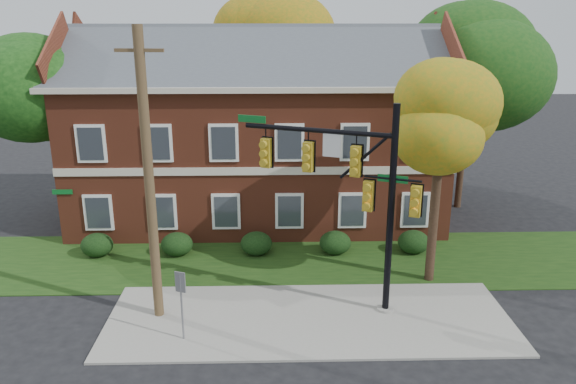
{
  "coord_description": "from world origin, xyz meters",
  "views": [
    {
      "loc": [
        -1.18,
        -16.31,
        10.11
      ],
      "look_at": [
        -0.69,
        3.0,
        4.06
      ],
      "focal_mm": 35.0,
      "sensor_mm": 36.0,
      "label": 1
    }
  ],
  "objects_px": {
    "hedge_far_right": "(413,242)",
    "sign_post": "(181,295)",
    "hedge_left": "(177,244)",
    "hedge_right": "(335,243)",
    "tree_left_rear": "(52,92)",
    "apartment_building": "(258,122)",
    "hedge_center": "(256,243)",
    "tree_right_rear": "(479,57)",
    "traffic_signal": "(353,184)",
    "hedge_far_left": "(97,245)",
    "tree_far_rear": "(282,38)",
    "tree_near_right": "(449,115)",
    "utility_pole": "(149,180)"
  },
  "relations": [
    {
      "from": "traffic_signal",
      "to": "utility_pole",
      "type": "xyz_separation_m",
      "value": [
        -6.8,
        -0.62,
        0.39
      ]
    },
    {
      "from": "tree_left_rear",
      "to": "utility_pole",
      "type": "bearing_deg",
      "value": -55.64
    },
    {
      "from": "hedge_left",
      "to": "hedge_far_left",
      "type": "bearing_deg",
      "value": 180.0
    },
    {
      "from": "hedge_far_left",
      "to": "sign_post",
      "type": "distance_m",
      "value": 8.5
    },
    {
      "from": "hedge_far_right",
      "to": "sign_post",
      "type": "distance_m",
      "value": 11.54
    },
    {
      "from": "tree_far_rear",
      "to": "tree_near_right",
      "type": "bearing_deg",
      "value": -69.73
    },
    {
      "from": "tree_near_right",
      "to": "traffic_signal",
      "type": "distance_m",
      "value": 4.61
    },
    {
      "from": "hedge_far_left",
      "to": "sign_post",
      "type": "bearing_deg",
      "value": -55.04
    },
    {
      "from": "hedge_right",
      "to": "sign_post",
      "type": "bearing_deg",
      "value": -129.44
    },
    {
      "from": "apartment_building",
      "to": "tree_far_rear",
      "type": "relative_size",
      "value": 1.63
    },
    {
      "from": "tree_right_rear",
      "to": "sign_post",
      "type": "bearing_deg",
      "value": -136.04
    },
    {
      "from": "apartment_building",
      "to": "tree_near_right",
      "type": "height_order",
      "value": "apartment_building"
    },
    {
      "from": "hedge_right",
      "to": "apartment_building",
      "type": "bearing_deg",
      "value": 123.67
    },
    {
      "from": "hedge_left",
      "to": "sign_post",
      "type": "height_order",
      "value": "sign_post"
    },
    {
      "from": "hedge_far_left",
      "to": "hedge_left",
      "type": "xyz_separation_m",
      "value": [
        3.5,
        0.0,
        0.0
      ]
    },
    {
      "from": "hedge_right",
      "to": "tree_left_rear",
      "type": "xyz_separation_m",
      "value": [
        -13.23,
        4.14,
        6.16
      ]
    },
    {
      "from": "hedge_right",
      "to": "tree_right_rear",
      "type": "distance_m",
      "value": 12.5
    },
    {
      "from": "hedge_left",
      "to": "hedge_center",
      "type": "distance_m",
      "value": 3.5
    },
    {
      "from": "tree_right_rear",
      "to": "hedge_far_right",
      "type": "bearing_deg",
      "value": -125.23
    },
    {
      "from": "hedge_far_right",
      "to": "utility_pole",
      "type": "distance_m",
      "value": 12.41
    },
    {
      "from": "tree_far_rear",
      "to": "tree_left_rear",
      "type": "bearing_deg",
      "value": -141.03
    },
    {
      "from": "hedge_far_left",
      "to": "hedge_left",
      "type": "bearing_deg",
      "value": 0.0
    },
    {
      "from": "hedge_center",
      "to": "hedge_far_left",
      "type": "bearing_deg",
      "value": 180.0
    },
    {
      "from": "tree_right_rear",
      "to": "utility_pole",
      "type": "bearing_deg",
      "value": -141.97
    },
    {
      "from": "tree_right_rear",
      "to": "traffic_signal",
      "type": "xyz_separation_m",
      "value": [
        -7.8,
        -10.79,
        -3.49
      ]
    },
    {
      "from": "tree_near_right",
      "to": "tree_right_rear",
      "type": "bearing_deg",
      "value": 65.42
    },
    {
      "from": "apartment_building",
      "to": "hedge_center",
      "type": "distance_m",
      "value": 6.89
    },
    {
      "from": "apartment_building",
      "to": "tree_near_right",
      "type": "distance_m",
      "value": 10.97
    },
    {
      "from": "sign_post",
      "to": "utility_pole",
      "type": "bearing_deg",
      "value": 145.6
    },
    {
      "from": "hedge_left",
      "to": "sign_post",
      "type": "distance_m",
      "value": 7.12
    },
    {
      "from": "apartment_building",
      "to": "hedge_left",
      "type": "bearing_deg",
      "value": -123.67
    },
    {
      "from": "hedge_far_left",
      "to": "tree_left_rear",
      "type": "distance_m",
      "value": 7.9
    },
    {
      "from": "hedge_left",
      "to": "sign_post",
      "type": "relative_size",
      "value": 0.57
    },
    {
      "from": "tree_near_right",
      "to": "sign_post",
      "type": "distance_m",
      "value": 11.4
    },
    {
      "from": "hedge_right",
      "to": "hedge_left",
      "type": "bearing_deg",
      "value": 180.0
    },
    {
      "from": "hedge_far_left",
      "to": "hedge_right",
      "type": "relative_size",
      "value": 1.0
    },
    {
      "from": "hedge_left",
      "to": "traffic_signal",
      "type": "xyz_separation_m",
      "value": [
        7.02,
        -4.68,
        4.11
      ]
    },
    {
      "from": "hedge_far_right",
      "to": "sign_post",
      "type": "bearing_deg",
      "value": -143.06
    },
    {
      "from": "hedge_far_left",
      "to": "traffic_signal",
      "type": "height_order",
      "value": "traffic_signal"
    },
    {
      "from": "apartment_building",
      "to": "hedge_center",
      "type": "relative_size",
      "value": 13.43
    },
    {
      "from": "hedge_far_left",
      "to": "hedge_left",
      "type": "distance_m",
      "value": 3.5
    },
    {
      "from": "apartment_building",
      "to": "hedge_far_right",
      "type": "bearing_deg",
      "value": -36.89
    },
    {
      "from": "apartment_building",
      "to": "sign_post",
      "type": "relative_size",
      "value": 7.66
    },
    {
      "from": "apartment_building",
      "to": "tree_far_rear",
      "type": "bearing_deg",
      "value": 80.29
    },
    {
      "from": "hedge_right",
      "to": "tree_left_rear",
      "type": "relative_size",
      "value": 0.16
    },
    {
      "from": "hedge_far_left",
      "to": "hedge_center",
      "type": "relative_size",
      "value": 1.0
    },
    {
      "from": "tree_far_rear",
      "to": "tree_right_rear",
      "type": "bearing_deg",
      "value": -35.0
    },
    {
      "from": "hedge_far_left",
      "to": "tree_left_rear",
      "type": "relative_size",
      "value": 0.16
    },
    {
      "from": "hedge_far_left",
      "to": "hedge_right",
      "type": "height_order",
      "value": "same"
    },
    {
      "from": "apartment_building",
      "to": "sign_post",
      "type": "bearing_deg",
      "value": -100.15
    }
  ]
}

